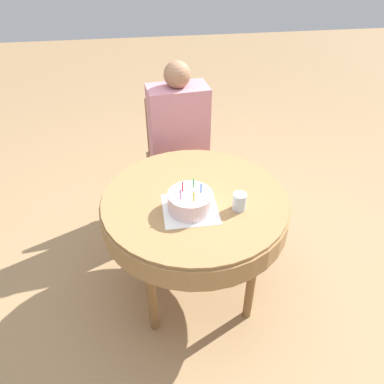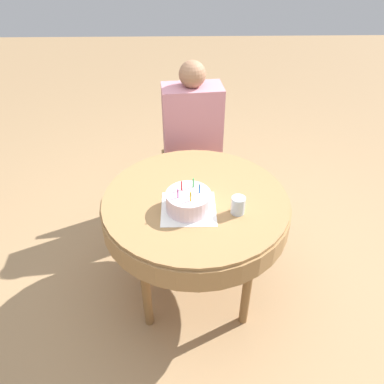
# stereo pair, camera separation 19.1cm
# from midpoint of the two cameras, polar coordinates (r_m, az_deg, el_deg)

# --- Properties ---
(ground_plane) EXTENTS (12.00, 12.00, 0.00)m
(ground_plane) POSITION_cam_midpoint_polar(r_m,az_deg,el_deg) (2.49, 2.70, -13.92)
(ground_plane) COLOR #A37F56
(dining_table) EXTENTS (1.02, 1.02, 0.71)m
(dining_table) POSITION_cam_midpoint_polar(r_m,az_deg,el_deg) (2.05, 3.19, -2.86)
(dining_table) COLOR #9E7547
(dining_table) RESTS_ON ground_plane
(chair) EXTENTS (0.47, 0.47, 0.90)m
(chair) POSITION_cam_midpoint_polar(r_m,az_deg,el_deg) (2.79, 1.77, 5.86)
(chair) COLOR #A37A4C
(chair) RESTS_ON ground_plane
(person) EXTENTS (0.42, 0.35, 1.20)m
(person) POSITION_cam_midpoint_polar(r_m,az_deg,el_deg) (2.60, 2.17, 9.04)
(person) COLOR #9E7051
(person) RESTS_ON ground_plane
(napkin) EXTENTS (0.28, 0.28, 0.00)m
(napkin) POSITION_cam_midpoint_polar(r_m,az_deg,el_deg) (1.92, 2.31, -2.67)
(napkin) COLOR white
(napkin) RESTS_ON dining_table
(birthday_cake) EXTENTS (0.23, 0.23, 0.15)m
(birthday_cake) POSITION_cam_midpoint_polar(r_m,az_deg,el_deg) (1.89, 2.35, -1.51)
(birthday_cake) COLOR silver
(birthday_cake) RESTS_ON dining_table
(drinking_glass) EXTENTS (0.07, 0.07, 0.09)m
(drinking_glass) POSITION_cam_midpoint_polar(r_m,az_deg,el_deg) (1.89, 9.92, -2.11)
(drinking_glass) COLOR silver
(drinking_glass) RESTS_ON dining_table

